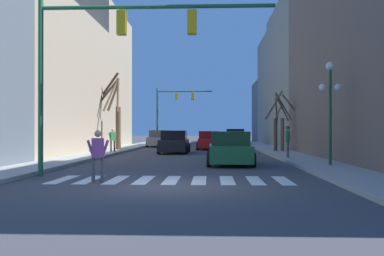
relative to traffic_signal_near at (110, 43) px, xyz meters
name	(u,v)px	position (x,y,z in m)	size (l,w,h in m)	color
ground_plane	(166,187)	(2.24, -2.68, -4.67)	(240.00, 240.00, 0.00)	#424247
sidewalk_right	(381,185)	(8.30, -2.68, -4.59)	(2.20, 90.00, 0.15)	#9E9E99
building_row_left	(32,72)	(-7.93, 12.69, 0.65)	(6.00, 40.59, 12.64)	#515B66
building_row_right	(328,71)	(12.40, 19.02, 1.45)	(6.00, 58.44, 13.00)	#66564C
crosswalk_stripes	(172,180)	(2.24, -1.00, -4.67)	(7.65, 2.60, 0.01)	white
traffic_signal_near	(110,43)	(0.00, 0.00, 0.00)	(8.30, 0.28, 6.32)	#236038
traffic_signal_far	(173,104)	(-0.74, 34.08, -0.11)	(6.19, 0.28, 6.33)	#236038
street_lamp_right_corner	(330,92)	(8.56, 3.66, -1.43)	(0.95, 0.36, 4.37)	#1E4C2D
car_parked_left_near	(174,142)	(0.93, 16.05, -3.92)	(2.09, 4.75, 1.60)	black
car_parked_left_mid	(209,141)	(3.31, 22.26, -3.94)	(1.97, 4.70, 1.55)	red
car_driving_toward_lane	(230,149)	(4.40, 5.42, -3.93)	(2.14, 4.18, 1.56)	#236B38
car_parked_left_far	(235,138)	(5.99, 31.39, -3.86)	(2.18, 4.40, 1.75)	black
car_parked_right_mid	(160,139)	(-1.51, 28.00, -3.91)	(2.19, 4.57, 1.61)	gray
pedestrian_waiting_at_curb	(113,138)	(-3.29, 15.26, -3.58)	(0.54, 0.54, 1.59)	black
pedestrian_near_right_corner	(98,151)	(0.00, -1.72, -3.71)	(0.70, 0.29, 1.62)	#4C4C51
pedestrian_on_left_sidewalk	(288,138)	(7.68, 9.02, -3.50)	(0.27, 0.75, 1.73)	#4C4C51
street_tree_left_far	(277,126)	(8.22, 16.55, -2.72)	(1.24, 1.16, 4.19)	brown
street_tree_left_mid	(282,125)	(8.52, 16.28, -2.67)	(2.68, 1.74, 4.27)	brown
street_tree_right_near	(114,112)	(-3.93, 18.72, -1.65)	(2.57, 2.27, 5.97)	brown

